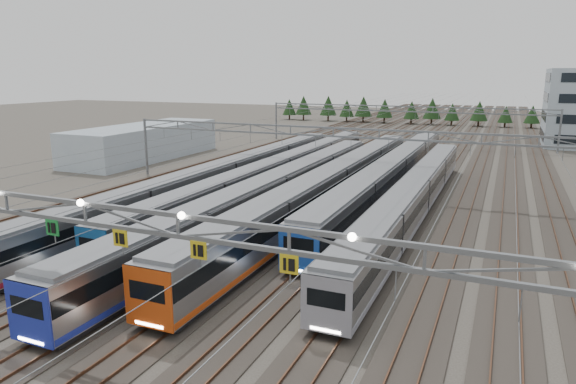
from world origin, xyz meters
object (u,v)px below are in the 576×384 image
at_px(train_d, 333,185).
at_px(west_shed, 144,142).
at_px(train_b, 280,171).
at_px(train_f, 414,196).
at_px(train_c, 273,193).
at_px(gantry_far, 404,114).
at_px(train_e, 393,172).
at_px(gantry_near, 83,218).
at_px(train_a, 226,177).
at_px(gantry_mid, 333,140).

bearing_deg(train_d, west_shed, 155.43).
height_order(train_d, west_shed, west_shed).
xyz_separation_m(train_b, train_f, (18.00, -7.10, 0.04)).
distance_m(train_c, west_shed, 42.76).
bearing_deg(train_f, gantry_far, 102.02).
relative_size(train_e, gantry_near, 1.12).
distance_m(train_c, train_f, 14.27).
xyz_separation_m(train_a, train_d, (13.50, -0.06, 0.14)).
distance_m(train_a, train_e, 20.65).
relative_size(train_a, train_d, 1.00).
relative_size(train_a, train_b, 0.98).
height_order(train_d, gantry_far, gantry_far).
xyz_separation_m(train_a, train_f, (22.50, -1.25, -0.02)).
height_order(train_a, train_b, train_a).
xyz_separation_m(gantry_mid, west_shed, (-37.61, 11.59, -3.59)).
distance_m(train_f, gantry_mid, 14.34).
distance_m(train_b, gantry_far, 46.41).
bearing_deg(train_a, train_b, 52.45).
bearing_deg(west_shed, train_b, -21.74).
distance_m(train_a, west_shed, 32.01).
height_order(gantry_near, gantry_far, gantry_near).
bearing_deg(train_e, train_a, -150.65).
bearing_deg(gantry_mid, train_c, -100.25).
bearing_deg(train_d, train_b, 146.67).
bearing_deg(west_shed, train_d, -24.57).
bearing_deg(train_f, gantry_near, -109.28).
bearing_deg(gantry_far, west_shed, -138.38).
bearing_deg(gantry_near, train_c, 94.55).
distance_m(train_a, gantry_mid, 13.70).
relative_size(train_b, gantry_far, 1.15).
distance_m(train_d, gantry_far, 51.85).
xyz_separation_m(train_f, gantry_near, (-11.30, -32.30, 4.94)).
bearing_deg(train_c, train_b, 110.99).
bearing_deg(train_c, train_d, 52.25).
relative_size(train_e, gantry_far, 1.12).
bearing_deg(train_a, gantry_far, 77.69).
height_order(train_a, gantry_mid, gantry_mid).
xyz_separation_m(train_e, train_f, (4.50, -11.37, -0.09)).
relative_size(train_a, west_shed, 2.13).
xyz_separation_m(gantry_near, gantry_far, (0.05, 85.12, -0.70)).
bearing_deg(train_f, train_e, 111.59).
relative_size(train_b, train_f, 1.18).
bearing_deg(train_a, train_d, -0.27).
height_order(train_b, west_shed, west_shed).
bearing_deg(gantry_near, train_a, 108.47).
xyz_separation_m(train_e, west_shed, (-44.36, 8.03, 0.56)).
relative_size(train_c, train_d, 0.94).
xyz_separation_m(train_b, gantry_far, (6.75, 45.72, 4.28)).
distance_m(train_c, gantry_far, 57.64).
height_order(train_c, gantry_mid, gantry_mid).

